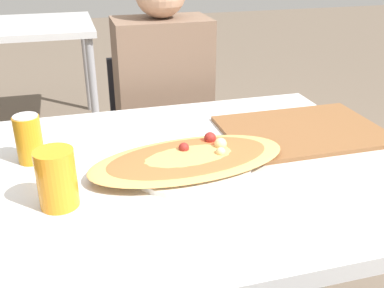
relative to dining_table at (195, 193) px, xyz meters
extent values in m
cube|color=silver|center=(0.00, 0.00, 0.06)|extent=(1.04, 0.88, 0.04)
cylinder|color=#99999E|center=(-0.46, 0.38, -0.32)|extent=(0.05, 0.05, 0.72)
cylinder|color=#99999E|center=(0.46, 0.38, -0.32)|extent=(0.05, 0.05, 0.72)
cube|color=black|center=(0.06, 0.70, -0.26)|extent=(0.40, 0.40, 0.04)
cube|color=black|center=(0.06, 0.88, -0.05)|extent=(0.38, 0.03, 0.38)
cylinder|color=#38383D|center=(0.23, 0.53, -0.48)|extent=(0.03, 0.03, 0.40)
cylinder|color=#38383D|center=(-0.11, 0.53, -0.48)|extent=(0.03, 0.03, 0.40)
cylinder|color=#38383D|center=(0.23, 0.87, -0.48)|extent=(0.03, 0.03, 0.40)
cylinder|color=#38383D|center=(-0.11, 0.87, -0.48)|extent=(0.03, 0.03, 0.40)
cylinder|color=#2D2D38|center=(0.14, 0.58, -0.46)|extent=(0.10, 0.10, 0.44)
cylinder|color=#2D2D38|center=(-0.02, 0.58, -0.46)|extent=(0.10, 0.10, 0.44)
cube|color=brown|center=(0.06, 0.67, 0.05)|extent=(0.36, 0.22, 0.57)
cylinder|color=white|center=(-0.02, -0.01, 0.09)|extent=(0.31, 0.31, 0.01)
ellipsoid|color=tan|center=(-0.02, -0.01, 0.11)|extent=(0.53, 0.29, 0.02)
ellipsoid|color=#D16033|center=(-0.02, -0.01, 0.11)|extent=(0.43, 0.24, 0.01)
sphere|color=maroon|center=(-0.02, 0.03, 0.12)|extent=(0.03, 0.03, 0.03)
sphere|color=beige|center=(0.06, -0.02, 0.12)|extent=(0.02, 0.02, 0.02)
sphere|color=beige|center=(0.07, 0.02, 0.12)|extent=(0.03, 0.03, 0.03)
sphere|color=maroon|center=(0.06, 0.06, 0.12)|extent=(0.03, 0.03, 0.03)
cylinder|color=orange|center=(-0.40, 0.13, 0.14)|extent=(0.07, 0.07, 0.12)
cylinder|color=silver|center=(-0.40, 0.13, 0.21)|extent=(0.06, 0.06, 0.00)
cylinder|color=orange|center=(-0.33, -0.10, 0.15)|extent=(0.08, 0.08, 0.13)
cube|color=brown|center=(0.36, 0.11, 0.09)|extent=(0.46, 0.33, 0.01)
cube|color=silver|center=(-0.65, 2.20, 0.06)|extent=(1.10, 0.80, 0.04)
cylinder|color=#99999E|center=(-0.15, 1.85, -0.32)|extent=(0.05, 0.05, 0.72)
cylinder|color=#99999E|center=(-0.15, 2.55, -0.32)|extent=(0.05, 0.05, 0.72)
camera|label=1|loc=(-0.28, -0.97, 0.61)|focal=42.00mm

